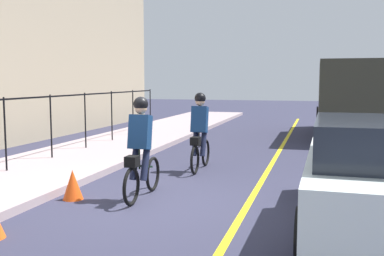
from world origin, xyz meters
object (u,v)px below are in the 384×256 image
at_px(patrol_sedan, 373,172).
at_px(traffic_cone_far, 73,185).
at_px(cyclist_lead, 200,132).
at_px(box_truck_background, 352,95).
at_px(cyclist_follow, 141,148).

distance_m(patrol_sedan, traffic_cone_far, 4.97).
height_order(cyclist_lead, traffic_cone_far, cyclist_lead).
xyz_separation_m(patrol_sedan, traffic_cone_far, (0.26, 4.93, -0.56)).
xyz_separation_m(cyclist_lead, box_truck_background, (7.86, -3.82, 0.64)).
bearing_deg(box_truck_background, traffic_cone_far, 153.70).
bearing_deg(cyclist_follow, box_truck_background, -22.33).
distance_m(cyclist_follow, patrol_sedan, 3.82).
height_order(patrol_sedan, box_truck_background, box_truck_background).
bearing_deg(traffic_cone_far, patrol_sedan, -93.08).
relative_size(cyclist_lead, box_truck_background, 0.27).
bearing_deg(cyclist_follow, traffic_cone_far, 106.52).
bearing_deg(box_truck_background, cyclist_follow, 158.14).
bearing_deg(patrol_sedan, traffic_cone_far, 87.80).
xyz_separation_m(box_truck_background, traffic_cone_far, (-10.96, 5.32, -1.28)).
height_order(patrol_sedan, traffic_cone_far, patrol_sedan).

